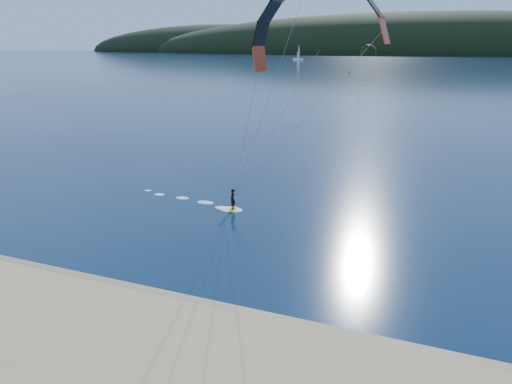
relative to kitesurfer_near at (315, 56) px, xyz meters
The scene contains 6 objects.
ground 20.78m from the kitesurfer_near, 99.30° to the right, with size 1800.00×1800.00×0.00m, color #071F39.
wet_sand 17.40m from the kitesurfer_near, 102.69° to the right, with size 220.00×2.50×0.10m.
headland 728.93m from the kitesurfer_near, 90.16° to the left, with size 1200.00×310.00×140.00m.
kitesurfer_near is the anchor object (origin of this frame).
kitesurfer_far 188.29m from the kitesurfer_near, 99.05° to the left, with size 12.39×5.52×12.33m.
sailboat 395.58m from the kitesurfer_near, 107.84° to the left, with size 8.68×5.56×12.30m.
Camera 1 is at (11.64, -15.00, 13.15)m, focal length 34.62 mm.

